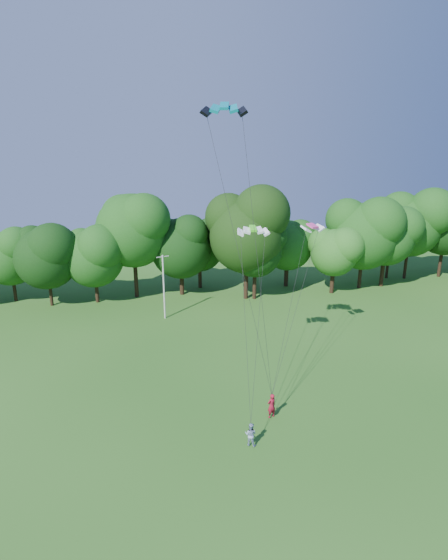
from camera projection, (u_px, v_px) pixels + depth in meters
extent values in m
plane|color=#215316|center=(265.00, 517.00, 22.30)|extent=(160.00, 160.00, 0.00)
cylinder|color=beige|center=(164.00, 287.00, 47.44)|extent=(0.18, 0.18, 7.20)
cube|color=beige|center=(163.00, 257.00, 46.45)|extent=(1.36, 0.62, 0.08)
imported|color=maroon|center=(271.00, 406.00, 30.32)|extent=(0.78, 0.65, 1.82)
imported|color=#8B9CC0|center=(251.00, 434.00, 27.50)|extent=(0.94, 0.88, 1.55)
cube|color=#04798B|center=(224.00, 106.00, 27.03)|extent=(2.99, 1.83, 0.60)
cube|color=#4BE722|center=(253.00, 228.00, 33.27)|extent=(2.46, 1.25, 0.39)
cube|color=#E03E93|center=(312.00, 226.00, 36.01)|extent=(2.11, 1.44, 0.35)
cylinder|color=black|center=(246.00, 279.00, 54.19)|extent=(0.46, 0.46, 4.97)
ellipsoid|color=black|center=(247.00, 227.00, 52.30)|extent=(9.95, 9.95, 10.85)
cylinder|color=#311C13|center=(388.00, 266.00, 63.04)|extent=(0.43, 0.43, 3.64)
ellipsoid|color=#25631E|center=(391.00, 233.00, 61.66)|extent=(7.28, 7.28, 7.94)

